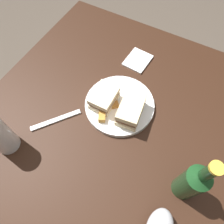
% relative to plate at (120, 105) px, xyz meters
% --- Properties ---
extents(ground_plane, '(6.00, 6.00, 0.00)m').
position_rel_plate_xyz_m(ground_plane, '(0.10, -0.01, -0.75)').
color(ground_plane, '#4C4238').
extents(dining_table, '(1.10, 0.92, 0.74)m').
position_rel_plate_xyz_m(dining_table, '(0.10, -0.01, -0.38)').
color(dining_table, black).
rests_on(dining_table, ground).
extents(plate, '(0.25, 0.25, 0.02)m').
position_rel_plate_xyz_m(plate, '(0.00, 0.00, 0.00)').
color(plate, white).
rests_on(plate, dining_table).
extents(sandwich_half_left, '(0.10, 0.08, 0.05)m').
position_rel_plate_xyz_m(sandwich_half_left, '(0.02, -0.05, 0.04)').
color(sandwich_half_left, beige).
rests_on(sandwich_half_left, plate).
extents(sandwich_half_right, '(0.13, 0.09, 0.06)m').
position_rel_plate_xyz_m(sandwich_half_right, '(0.02, 0.05, 0.04)').
color(sandwich_half_right, beige).
rests_on(sandwich_half_right, plate).
extents(potato_wedge_front, '(0.05, 0.04, 0.02)m').
position_rel_plate_xyz_m(potato_wedge_front, '(0.08, -0.03, 0.02)').
color(potato_wedge_front, '#B77F33').
rests_on(potato_wedge_front, plate).
extents(potato_wedge_middle, '(0.05, 0.03, 0.02)m').
position_rel_plate_xyz_m(potato_wedge_middle, '(0.04, 0.05, 0.02)').
color(potato_wedge_middle, gold).
rests_on(potato_wedge_middle, plate).
extents(potato_wedge_back, '(0.02, 0.04, 0.02)m').
position_rel_plate_xyz_m(potato_wedge_back, '(0.05, 0.04, 0.02)').
color(potato_wedge_back, '#AD702D').
rests_on(potato_wedge_back, plate).
extents(potato_wedge_left_edge, '(0.05, 0.05, 0.02)m').
position_rel_plate_xyz_m(potato_wedge_left_edge, '(0.03, -0.02, 0.02)').
color(potato_wedge_left_edge, '#AD702D').
rests_on(potato_wedge_left_edge, plate).
extents(pint_glass, '(0.07, 0.07, 0.15)m').
position_rel_plate_xyz_m(pint_glass, '(0.31, -0.25, 0.06)').
color(pint_glass, white).
rests_on(pint_glass, dining_table).
extents(cider_bottle, '(0.07, 0.07, 0.25)m').
position_rel_plate_xyz_m(cider_bottle, '(0.16, 0.30, 0.09)').
color(cider_bottle, '#19421E').
rests_on(cider_bottle, dining_table).
extents(napkin, '(0.12, 0.10, 0.01)m').
position_rel_plate_xyz_m(napkin, '(-0.23, -0.03, -0.00)').
color(napkin, white).
rests_on(napkin, dining_table).
extents(fork, '(0.15, 0.12, 0.01)m').
position_rel_plate_xyz_m(fork, '(0.16, -0.17, -0.01)').
color(fork, silver).
rests_on(fork, dining_table).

